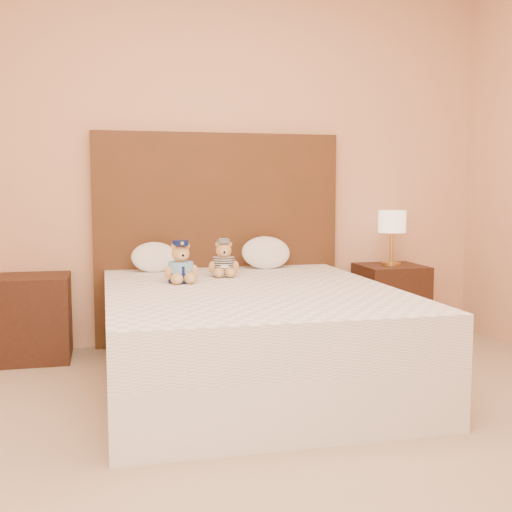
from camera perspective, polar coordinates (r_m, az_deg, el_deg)
The scene contains 11 objects.
ground at distance 2.69m, azimuth 5.42°, elevation -18.39°, with size 4.00×4.50×0.00m, color tan.
room_walls at distance 2.97m, azimuth 2.76°, elevation 19.63°, with size 4.04×4.52×2.72m.
bed at distance 3.70m, azimuth -0.58°, elevation -7.02°, with size 1.60×2.00×0.55m.
headboard at distance 4.61m, azimuth -3.38°, elevation 1.53°, with size 1.75×0.08×1.50m, color #512A18.
nightstand_left at distance 4.42m, azimuth -19.10°, elevation -5.21°, with size 0.45×0.45×0.55m, color #351C10.
nightstand_right at distance 4.85m, azimuth 11.85°, elevation -4.03°, with size 0.45×0.45×0.55m, color #351C10.
lamp at distance 4.78m, azimuth 12.00°, elevation 2.76°, with size 0.20×0.20×0.40m.
teddy_police at distance 3.84m, azimuth -6.70°, elevation -0.52°, with size 0.22×0.21×0.25m, color tan, non-canonical shape.
teddy_prisoner at distance 4.09m, azimuth -2.89°, elevation -0.22°, with size 0.20×0.20×0.23m, color tan, non-canonical shape.
pillow_left at distance 4.38m, azimuth -9.04°, elevation 0.04°, with size 0.31×0.20×0.22m, color white.
pillow_right at distance 4.50m, azimuth 0.89°, elevation 0.45°, with size 0.35×0.22×0.24m, color white.
Camera 1 is at (-0.80, -2.31, 1.11)m, focal length 45.00 mm.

